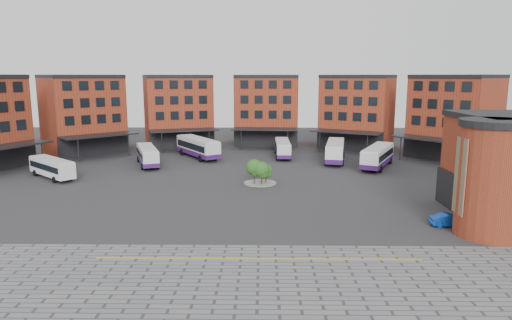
{
  "coord_description": "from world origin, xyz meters",
  "views": [
    {
      "loc": [
        2.31,
        -48.29,
        14.39
      ],
      "look_at": [
        1.5,
        7.87,
        4.0
      ],
      "focal_mm": 32.0,
      "sensor_mm": 36.0,
      "label": 1
    }
  ],
  "objects_px": {
    "bus_a": "(52,167)",
    "bus_d": "(283,148)",
    "bus_e": "(335,151)",
    "bus_b": "(147,155)",
    "bus_c": "(198,147)",
    "blue_car": "(450,220)",
    "bus_f": "(378,156)",
    "tree_island": "(260,171)"
  },
  "relations": [
    {
      "from": "bus_e",
      "to": "bus_f",
      "type": "relative_size",
      "value": 1.04
    },
    {
      "from": "bus_f",
      "to": "bus_e",
      "type": "bearing_deg",
      "value": 166.85
    },
    {
      "from": "bus_b",
      "to": "bus_c",
      "type": "bearing_deg",
      "value": 24.29
    },
    {
      "from": "tree_island",
      "to": "bus_c",
      "type": "bearing_deg",
      "value": 119.0
    },
    {
      "from": "tree_island",
      "to": "bus_a",
      "type": "height_order",
      "value": "tree_island"
    },
    {
      "from": "bus_a",
      "to": "bus_b",
      "type": "relative_size",
      "value": 0.81
    },
    {
      "from": "bus_d",
      "to": "bus_b",
      "type": "bearing_deg",
      "value": -160.23
    },
    {
      "from": "bus_c",
      "to": "bus_a",
      "type": "bearing_deg",
      "value": -170.09
    },
    {
      "from": "bus_d",
      "to": "blue_car",
      "type": "distance_m",
      "value": 41.06
    },
    {
      "from": "bus_c",
      "to": "bus_d",
      "type": "relative_size",
      "value": 1.16
    },
    {
      "from": "tree_island",
      "to": "bus_f",
      "type": "height_order",
      "value": "tree_island"
    },
    {
      "from": "bus_a",
      "to": "bus_e",
      "type": "distance_m",
      "value": 44.44
    },
    {
      "from": "bus_c",
      "to": "tree_island",
      "type": "bearing_deg",
      "value": -93.48
    },
    {
      "from": "bus_d",
      "to": "blue_car",
      "type": "height_order",
      "value": "bus_d"
    },
    {
      "from": "bus_b",
      "to": "bus_d",
      "type": "xyz_separation_m",
      "value": [
        22.39,
        8.2,
        -0.05
      ]
    },
    {
      "from": "bus_d",
      "to": "bus_e",
      "type": "xyz_separation_m",
      "value": [
        8.72,
        -4.49,
        0.25
      ]
    },
    {
      "from": "bus_a",
      "to": "bus_f",
      "type": "relative_size",
      "value": 0.75
    },
    {
      "from": "bus_b",
      "to": "bus_e",
      "type": "height_order",
      "value": "bus_e"
    },
    {
      "from": "bus_d",
      "to": "bus_e",
      "type": "height_order",
      "value": "bus_e"
    },
    {
      "from": "tree_island",
      "to": "bus_b",
      "type": "distance_m",
      "value": 22.58
    },
    {
      "from": "bus_c",
      "to": "bus_d",
      "type": "bearing_deg",
      "value": -28.42
    },
    {
      "from": "tree_island",
      "to": "bus_e",
      "type": "distance_m",
      "value": 21.03
    },
    {
      "from": "bus_b",
      "to": "bus_d",
      "type": "distance_m",
      "value": 23.84
    },
    {
      "from": "bus_d",
      "to": "bus_c",
      "type": "bearing_deg",
      "value": -176.27
    },
    {
      "from": "bus_b",
      "to": "bus_a",
      "type": "bearing_deg",
      "value": -159.37
    },
    {
      "from": "blue_car",
      "to": "bus_e",
      "type": "bearing_deg",
      "value": 10.26
    },
    {
      "from": "bus_a",
      "to": "bus_d",
      "type": "bearing_deg",
      "value": -20.03
    },
    {
      "from": "bus_c",
      "to": "bus_e",
      "type": "bearing_deg",
      "value": -40.61
    },
    {
      "from": "tree_island",
      "to": "blue_car",
      "type": "height_order",
      "value": "tree_island"
    },
    {
      "from": "bus_a",
      "to": "bus_e",
      "type": "height_order",
      "value": "bus_e"
    },
    {
      "from": "bus_d",
      "to": "bus_e",
      "type": "relative_size",
      "value": 0.85
    },
    {
      "from": "tree_island",
      "to": "bus_f",
      "type": "xyz_separation_m",
      "value": [
        18.68,
        11.9,
        -0.03
      ]
    },
    {
      "from": "bus_a",
      "to": "bus_f",
      "type": "xyz_separation_m",
      "value": [
        48.34,
        8.58,
        0.15
      ]
    },
    {
      "from": "bus_d",
      "to": "blue_car",
      "type": "xyz_separation_m",
      "value": [
        14.55,
        -38.38,
        -0.99
      ]
    },
    {
      "from": "bus_c",
      "to": "bus_f",
      "type": "distance_m",
      "value": 30.99
    },
    {
      "from": "bus_b",
      "to": "blue_car",
      "type": "distance_m",
      "value": 47.72
    },
    {
      "from": "bus_a",
      "to": "blue_car",
      "type": "relative_size",
      "value": 2.42
    },
    {
      "from": "tree_island",
      "to": "bus_c",
      "type": "distance_m",
      "value": 23.07
    },
    {
      "from": "bus_c",
      "to": "blue_car",
      "type": "xyz_separation_m",
      "value": [
        29.71,
        -37.3,
        -1.31
      ]
    },
    {
      "from": "bus_e",
      "to": "bus_b",
      "type": "bearing_deg",
      "value": -162.42
    },
    {
      "from": "tree_island",
      "to": "bus_b",
      "type": "xyz_separation_m",
      "value": [
        -18.41,
        13.06,
        -0.21
      ]
    },
    {
      "from": "bus_a",
      "to": "bus_f",
      "type": "distance_m",
      "value": 49.09
    }
  ]
}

